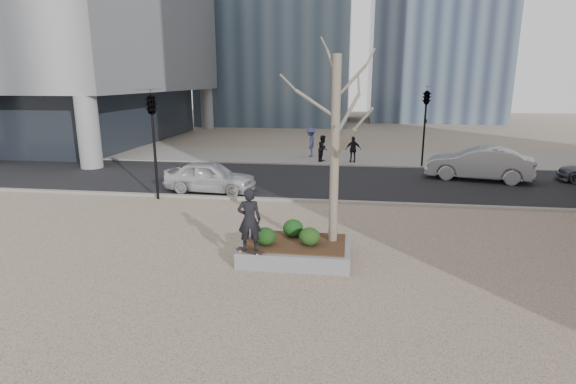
# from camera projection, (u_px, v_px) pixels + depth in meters

# --- Properties ---
(ground) EXTENTS (120.00, 120.00, 0.00)m
(ground) POSITION_uv_depth(u_px,v_px,m) (261.00, 257.00, 12.66)
(ground) COLOR tan
(ground) RESTS_ON ground
(street) EXTENTS (60.00, 8.00, 0.02)m
(street) POSITION_uv_depth(u_px,v_px,m) (300.00, 180.00, 22.27)
(street) COLOR black
(street) RESTS_ON ground
(far_sidewalk) EXTENTS (60.00, 6.00, 0.02)m
(far_sidewalk) POSITION_uv_depth(u_px,v_px,m) (313.00, 157.00, 28.99)
(far_sidewalk) COLOR gray
(far_sidewalk) RESTS_ON ground
(planter) EXTENTS (3.00, 2.00, 0.45)m
(planter) POSITION_uv_depth(u_px,v_px,m) (296.00, 251.00, 12.47)
(planter) COLOR gray
(planter) RESTS_ON ground
(planter_mulch) EXTENTS (2.70, 1.70, 0.04)m
(planter_mulch) POSITION_uv_depth(u_px,v_px,m) (296.00, 243.00, 12.42)
(planter_mulch) COLOR #382314
(planter_mulch) RESTS_ON planter
(sycamore_tree) EXTENTS (2.80, 2.80, 6.60)m
(sycamore_tree) POSITION_uv_depth(u_px,v_px,m) (336.00, 121.00, 11.76)
(sycamore_tree) COLOR gray
(sycamore_tree) RESTS_ON planter_mulch
(shrub_left) EXTENTS (0.57, 0.57, 0.48)m
(shrub_left) POSITION_uv_depth(u_px,v_px,m) (265.00, 236.00, 12.14)
(shrub_left) COLOR #123912
(shrub_left) RESTS_ON planter_mulch
(shrub_middle) EXTENTS (0.58, 0.58, 0.49)m
(shrub_middle) POSITION_uv_depth(u_px,v_px,m) (293.00, 228.00, 12.81)
(shrub_middle) COLOR #123A12
(shrub_middle) RESTS_ON planter_mulch
(shrub_right) EXTENTS (0.58, 0.58, 0.49)m
(shrub_right) POSITION_uv_depth(u_px,v_px,m) (309.00, 237.00, 12.12)
(shrub_right) COLOR #193B13
(shrub_right) RESTS_ON planter_mulch
(skateboard) EXTENTS (0.80, 0.45, 0.08)m
(skateboard) POSITION_uv_depth(u_px,v_px,m) (250.00, 251.00, 11.73)
(skateboard) COLOR black
(skateboard) RESTS_ON planter
(skateboarder) EXTENTS (0.66, 0.48, 1.67)m
(skateboarder) POSITION_uv_depth(u_px,v_px,m) (249.00, 220.00, 11.52)
(skateboarder) COLOR black
(skateboarder) RESTS_ON skateboard
(police_car) EXTENTS (4.13, 1.99, 1.36)m
(police_car) POSITION_uv_depth(u_px,v_px,m) (210.00, 177.00, 19.71)
(police_car) COLOR silver
(police_car) RESTS_ON street
(car_silver) EXTENTS (5.22, 2.89, 1.63)m
(car_silver) POSITION_uv_depth(u_px,v_px,m) (478.00, 164.00, 22.08)
(car_silver) COLOR gray
(car_silver) RESTS_ON street
(pedestrian_a) EXTENTS (0.79, 0.91, 1.58)m
(pedestrian_a) POSITION_uv_depth(u_px,v_px,m) (323.00, 148.00, 27.09)
(pedestrian_a) COLOR black
(pedestrian_a) RESTS_ON far_sidewalk
(pedestrian_b) EXTENTS (0.74, 1.22, 1.84)m
(pedestrian_b) POSITION_uv_depth(u_px,v_px,m) (310.00, 142.00, 28.72)
(pedestrian_b) COLOR #484D82
(pedestrian_b) RESTS_ON far_sidewalk
(pedestrian_c) EXTENTS (0.95, 0.50, 1.55)m
(pedestrian_c) POSITION_uv_depth(u_px,v_px,m) (353.00, 149.00, 26.77)
(pedestrian_c) COLOR black
(pedestrian_c) RESTS_ON far_sidewalk
(traffic_light_near) EXTENTS (0.60, 2.48, 4.50)m
(traffic_light_near) POSITION_uv_depth(u_px,v_px,m) (154.00, 145.00, 18.24)
(traffic_light_near) COLOR black
(traffic_light_near) RESTS_ON ground
(traffic_light_far) EXTENTS (0.60, 2.48, 4.50)m
(traffic_light_far) POSITION_uv_depth(u_px,v_px,m) (424.00, 127.00, 25.26)
(traffic_light_far) COLOR black
(traffic_light_far) RESTS_ON ground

